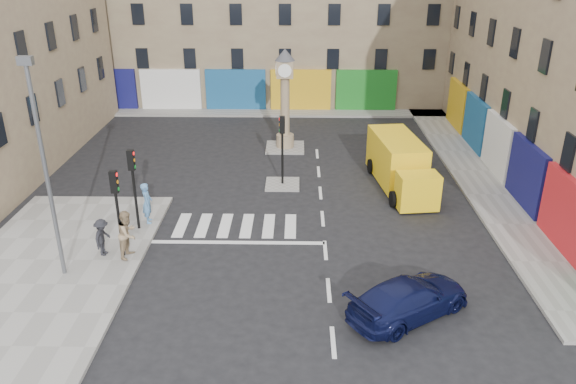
{
  "coord_description": "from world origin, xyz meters",
  "views": [
    {
      "loc": [
        -1.19,
        -19.68,
        11.75
      ],
      "look_at": [
        -1.6,
        2.54,
        2.0
      ],
      "focal_mm": 35.0,
      "sensor_mm": 36.0,
      "label": 1
    }
  ],
  "objects_px": {
    "traffic_light_island": "(282,139)",
    "pedestrian_dark": "(102,237)",
    "lamp_post": "(44,160)",
    "pedestrian_tan": "(128,234)",
    "navy_sedan": "(409,298)",
    "traffic_light_left_near": "(116,200)",
    "yellow_van": "(400,164)",
    "pedestrian_blue": "(147,203)",
    "traffic_light_left_far": "(133,177)",
    "clock_pillar": "(285,93)"
  },
  "relations": [
    {
      "from": "traffic_light_left_near",
      "to": "clock_pillar",
      "type": "relative_size",
      "value": 0.61
    },
    {
      "from": "pedestrian_blue",
      "to": "pedestrian_tan",
      "type": "distance_m",
      "value": 3.09
    },
    {
      "from": "traffic_light_left_far",
      "to": "navy_sedan",
      "type": "distance_m",
      "value": 12.68
    },
    {
      "from": "traffic_light_island",
      "to": "pedestrian_dark",
      "type": "distance_m",
      "value": 10.64
    },
    {
      "from": "lamp_post",
      "to": "yellow_van",
      "type": "distance_m",
      "value": 17.51
    },
    {
      "from": "lamp_post",
      "to": "pedestrian_tan",
      "type": "relative_size",
      "value": 4.12
    },
    {
      "from": "traffic_light_left_near",
      "to": "pedestrian_blue",
      "type": "height_order",
      "value": "traffic_light_left_near"
    },
    {
      "from": "lamp_post",
      "to": "navy_sedan",
      "type": "relative_size",
      "value": 1.77
    },
    {
      "from": "traffic_light_left_far",
      "to": "lamp_post",
      "type": "distance_m",
      "value": 4.77
    },
    {
      "from": "clock_pillar",
      "to": "navy_sedan",
      "type": "xyz_separation_m",
      "value": [
        4.67,
        -17.45,
        -2.87
      ]
    },
    {
      "from": "lamp_post",
      "to": "traffic_light_left_far",
      "type": "bearing_deg",
      "value": 63.43
    },
    {
      "from": "clock_pillar",
      "to": "yellow_van",
      "type": "bearing_deg",
      "value": -43.58
    },
    {
      "from": "yellow_van",
      "to": "pedestrian_blue",
      "type": "distance_m",
      "value": 13.13
    },
    {
      "from": "traffic_light_left_near",
      "to": "pedestrian_blue",
      "type": "relative_size",
      "value": 1.93
    },
    {
      "from": "navy_sedan",
      "to": "pedestrian_dark",
      "type": "relative_size",
      "value": 2.96
    },
    {
      "from": "traffic_light_island",
      "to": "pedestrian_tan",
      "type": "relative_size",
      "value": 1.84
    },
    {
      "from": "traffic_light_island",
      "to": "pedestrian_dark",
      "type": "xyz_separation_m",
      "value": [
        -7.09,
        -7.75,
        -1.65
      ]
    },
    {
      "from": "traffic_light_island",
      "to": "pedestrian_tan",
      "type": "distance_m",
      "value": 9.99
    },
    {
      "from": "clock_pillar",
      "to": "lamp_post",
      "type": "bearing_deg",
      "value": -118.35
    },
    {
      "from": "traffic_light_left_near",
      "to": "clock_pillar",
      "type": "bearing_deg",
      "value": 65.45
    },
    {
      "from": "clock_pillar",
      "to": "pedestrian_tan",
      "type": "distance_m",
      "value": 15.28
    },
    {
      "from": "traffic_light_left_near",
      "to": "pedestrian_blue",
      "type": "xyz_separation_m",
      "value": [
        0.3,
        3.03,
        -1.51
      ]
    },
    {
      "from": "traffic_light_left_near",
      "to": "navy_sedan",
      "type": "xyz_separation_m",
      "value": [
        10.97,
        -3.65,
        -1.94
      ]
    },
    {
      "from": "pedestrian_tan",
      "to": "lamp_post",
      "type": "bearing_deg",
      "value": 133.41
    },
    {
      "from": "traffic_light_island",
      "to": "clock_pillar",
      "type": "relative_size",
      "value": 0.61
    },
    {
      "from": "traffic_light_left_near",
      "to": "pedestrian_dark",
      "type": "xyz_separation_m",
      "value": [
        -0.79,
        0.05,
        -1.68
      ]
    },
    {
      "from": "traffic_light_left_far",
      "to": "pedestrian_blue",
      "type": "height_order",
      "value": "traffic_light_left_far"
    },
    {
      "from": "pedestrian_tan",
      "to": "pedestrian_dark",
      "type": "relative_size",
      "value": 1.27
    },
    {
      "from": "lamp_post",
      "to": "pedestrian_dark",
      "type": "xyz_separation_m",
      "value": [
        1.11,
        1.45,
        -3.85
      ]
    },
    {
      "from": "traffic_light_left_near",
      "to": "yellow_van",
      "type": "relative_size",
      "value": 0.53
    },
    {
      "from": "yellow_van",
      "to": "pedestrian_tan",
      "type": "bearing_deg",
      "value": -154.14
    },
    {
      "from": "traffic_light_island",
      "to": "pedestrian_dark",
      "type": "height_order",
      "value": "traffic_light_island"
    },
    {
      "from": "traffic_light_left_far",
      "to": "pedestrian_dark",
      "type": "bearing_deg",
      "value": -108.59
    },
    {
      "from": "pedestrian_blue",
      "to": "pedestrian_tan",
      "type": "xyz_separation_m",
      "value": [
        0.0,
        -3.09,
        0.05
      ]
    },
    {
      "from": "pedestrian_tan",
      "to": "yellow_van",
      "type": "bearing_deg",
      "value": -44.93
    },
    {
      "from": "traffic_light_left_far",
      "to": "pedestrian_dark",
      "type": "relative_size",
      "value": 2.34
    },
    {
      "from": "traffic_light_left_far",
      "to": "clock_pillar",
      "type": "bearing_deg",
      "value": 61.06
    },
    {
      "from": "traffic_light_left_far",
      "to": "pedestrian_tan",
      "type": "height_order",
      "value": "traffic_light_left_far"
    },
    {
      "from": "navy_sedan",
      "to": "pedestrian_blue",
      "type": "distance_m",
      "value": 12.6
    },
    {
      "from": "navy_sedan",
      "to": "pedestrian_blue",
      "type": "xyz_separation_m",
      "value": [
        -10.67,
        6.69,
        0.43
      ]
    },
    {
      "from": "yellow_van",
      "to": "pedestrian_tan",
      "type": "distance_m",
      "value": 14.56
    },
    {
      "from": "traffic_light_left_far",
      "to": "yellow_van",
      "type": "bearing_deg",
      "value": 23.75
    },
    {
      "from": "traffic_light_left_near",
      "to": "traffic_light_island",
      "type": "relative_size",
      "value": 1.0
    },
    {
      "from": "traffic_light_left_far",
      "to": "traffic_light_island",
      "type": "xyz_separation_m",
      "value": [
        6.3,
        5.4,
        -0.03
      ]
    },
    {
      "from": "lamp_post",
      "to": "pedestrian_tan",
      "type": "height_order",
      "value": "lamp_post"
    },
    {
      "from": "traffic_light_left_far",
      "to": "yellow_van",
      "type": "relative_size",
      "value": 0.53
    },
    {
      "from": "traffic_light_left_far",
      "to": "clock_pillar",
      "type": "relative_size",
      "value": 0.61
    },
    {
      "from": "clock_pillar",
      "to": "pedestrian_blue",
      "type": "bearing_deg",
      "value": -119.14
    },
    {
      "from": "traffic_light_left_far",
      "to": "lamp_post",
      "type": "height_order",
      "value": "lamp_post"
    },
    {
      "from": "navy_sedan",
      "to": "pedestrian_blue",
      "type": "bearing_deg",
      "value": 23.44
    }
  ]
}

